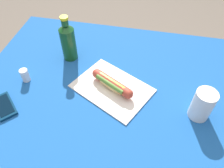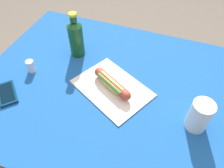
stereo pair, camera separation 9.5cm
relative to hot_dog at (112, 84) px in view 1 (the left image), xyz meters
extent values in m
plane|color=#6B6056|center=(0.03, -0.01, -0.77)|extent=(6.00, 6.00, 0.00)
cylinder|color=brown|center=(-0.44, -0.37, -0.42)|extent=(0.07, 0.07, 0.70)
cylinder|color=brown|center=(0.50, -0.37, -0.42)|extent=(0.07, 0.07, 0.70)
cube|color=brown|center=(0.03, -0.01, -0.05)|extent=(1.10, 0.87, 0.03)
cube|color=#19519E|center=(0.03, -0.01, -0.04)|extent=(1.16, 0.93, 0.00)
cube|color=silver|center=(0.00, 0.00, -0.03)|extent=(0.39, 0.35, 0.01)
ellipsoid|color=#DBB26B|center=(0.00, 0.00, 0.00)|extent=(0.17, 0.13, 0.05)
cylinder|color=#A83D2D|center=(0.00, 0.00, 0.00)|extent=(0.18, 0.12, 0.04)
sphere|color=#A83D2D|center=(0.08, -0.04, 0.00)|extent=(0.04, 0.04, 0.04)
sphere|color=#A83D2D|center=(-0.08, 0.04, 0.00)|extent=(0.04, 0.04, 0.04)
cube|color=yellow|center=(0.00, 0.00, 0.02)|extent=(0.12, 0.07, 0.00)
cylinder|color=#4C7A2D|center=(0.01, 0.01, 0.01)|extent=(0.14, 0.09, 0.02)
cube|color=#0A2D4C|center=(0.41, 0.19, -0.03)|extent=(0.14, 0.14, 0.01)
cube|color=black|center=(0.41, 0.19, -0.02)|extent=(0.12, 0.12, 0.00)
cylinder|color=#14471E|center=(0.24, -0.16, 0.05)|extent=(0.07, 0.07, 0.16)
cone|color=#14471E|center=(0.24, -0.16, 0.14)|extent=(0.07, 0.07, 0.02)
cylinder|color=#14471E|center=(0.24, -0.16, 0.17)|extent=(0.03, 0.03, 0.03)
cylinder|color=yellow|center=(0.24, -0.16, 0.19)|extent=(0.04, 0.04, 0.01)
cylinder|color=white|center=(-0.36, 0.06, 0.03)|extent=(0.08, 0.08, 0.13)
cylinder|color=silver|center=(0.39, 0.03, 0.00)|extent=(0.04, 0.04, 0.06)
camera|label=1|loc=(-0.13, 0.62, 0.70)|focal=35.33mm
camera|label=2|loc=(-0.22, 0.59, 0.70)|focal=35.33mm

